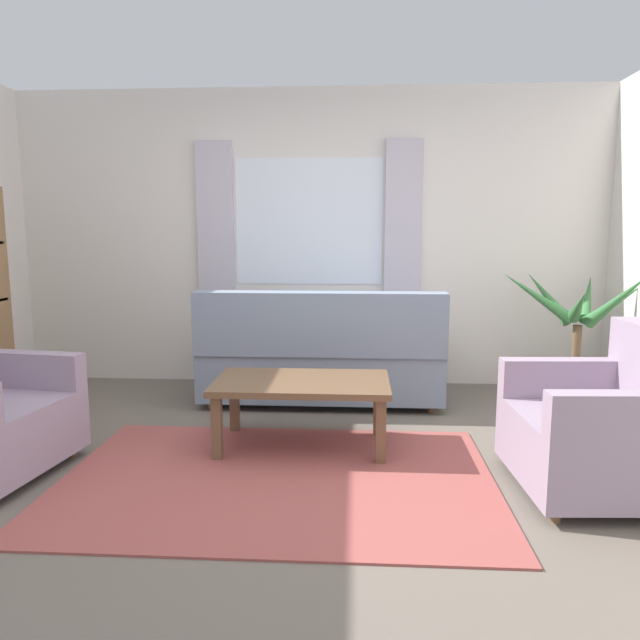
{
  "coord_description": "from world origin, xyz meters",
  "views": [
    {
      "loc": [
        0.43,
        -3.13,
        1.38
      ],
      "look_at": [
        0.19,
        0.7,
        0.8
      ],
      "focal_mm": 33.51,
      "sensor_mm": 36.0,
      "label": 1
    }
  ],
  "objects": [
    {
      "name": "window_with_curtains",
      "position": [
        0.0,
        2.18,
        1.45
      ],
      "size": [
        1.98,
        0.07,
        1.4
      ],
      "color": "white"
    },
    {
      "name": "armchair_right",
      "position": [
        1.76,
        -0.03,
        0.35
      ],
      "size": [
        0.86,
        0.88,
        0.88
      ],
      "rotation": [
        0.0,
        0.0,
        -1.52
      ],
      "color": "#998499",
      "rests_on": "ground_plane"
    },
    {
      "name": "coffee_table",
      "position": [
        0.09,
        0.52,
        0.38
      ],
      "size": [
        1.1,
        0.64,
        0.44
      ],
      "color": "brown",
      "rests_on": "ground_plane"
    },
    {
      "name": "wall_back",
      "position": [
        0.0,
        2.26,
        1.3
      ],
      "size": [
        5.32,
        0.12,
        2.6
      ],
      "primitive_type": "cube",
      "color": "silver",
      "rests_on": "ground_plane"
    },
    {
      "name": "ground_plane",
      "position": [
        0.0,
        0.0,
        0.0
      ],
      "size": [
        6.24,
        6.24,
        0.0
      ],
      "primitive_type": "plane",
      "color": "#6B6056"
    },
    {
      "name": "couch",
      "position": [
        0.15,
        1.54,
        0.37
      ],
      "size": [
        1.9,
        0.82,
        0.92
      ],
      "rotation": [
        0.0,
        0.0,
        3.14
      ],
      "color": "gray",
      "rests_on": "ground_plane"
    },
    {
      "name": "area_rug",
      "position": [
        0.0,
        0.0,
        0.01
      ],
      "size": [
        2.4,
        1.66,
        0.01
      ],
      "primitive_type": "cube",
      "color": "#9E4C47",
      "rests_on": "ground_plane"
    },
    {
      "name": "potted_plant",
      "position": [
        2.19,
        1.67,
        0.48
      ],
      "size": [
        1.09,
        1.08,
        1.13
      ],
      "color": "#56565B",
      "rests_on": "ground_plane"
    }
  ]
}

